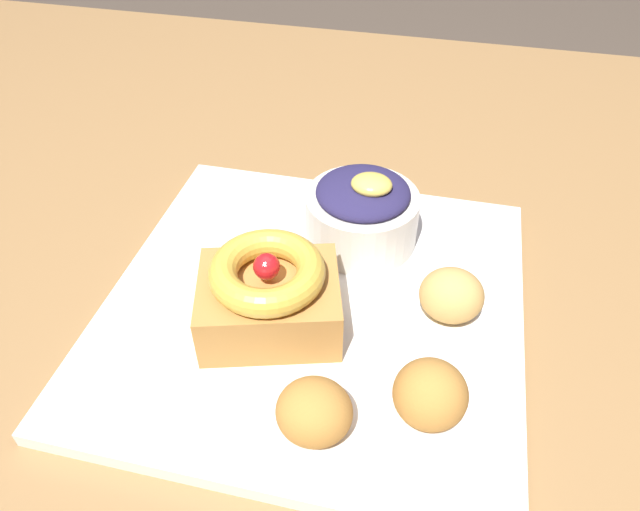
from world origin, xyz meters
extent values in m
cube|color=olive|center=(0.00, 0.00, 0.71)|extent=(1.47, 0.98, 0.04)
cylinder|color=olive|center=(-0.64, 0.40, 0.34)|extent=(0.07, 0.07, 0.69)
cube|color=white|center=(0.01, -0.06, 0.74)|extent=(0.31, 0.31, 0.01)
cube|color=#B77F3D|center=(-0.01, -0.09, 0.76)|extent=(0.12, 0.10, 0.04)
torus|color=gold|center=(-0.01, -0.09, 0.79)|extent=(0.10, 0.10, 0.02)
sphere|color=red|center=(-0.01, -0.09, 0.80)|extent=(0.02, 0.02, 0.02)
cylinder|color=silver|center=(0.03, 0.02, 0.76)|extent=(0.09, 0.09, 0.04)
ellipsoid|color=#28234C|center=(0.03, 0.02, 0.79)|extent=(0.08, 0.08, 0.02)
ellipsoid|color=#E5CC56|center=(0.04, 0.01, 0.80)|extent=(0.03, 0.03, 0.01)
ellipsoid|color=#BC7F38|center=(0.10, -0.14, 0.76)|extent=(0.05, 0.05, 0.04)
ellipsoid|color=tan|center=(0.11, -0.05, 0.76)|extent=(0.05, 0.04, 0.04)
ellipsoid|color=#BC7F38|center=(0.04, -0.17, 0.76)|extent=(0.05, 0.05, 0.04)
camera|label=1|loc=(0.09, -0.37, 1.07)|focal=33.74mm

